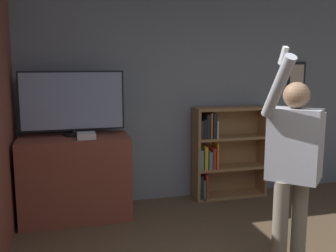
# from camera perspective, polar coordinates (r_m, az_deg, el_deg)

# --- Properties ---
(wall_back) EXTENTS (6.03, 0.09, 2.70)m
(wall_back) POSITION_cam_1_polar(r_m,az_deg,el_deg) (5.10, 1.83, 4.44)
(wall_back) COLOR gray
(wall_back) RESTS_ON ground_plane
(tv_ledge) EXTENTS (1.22, 0.61, 0.95)m
(tv_ledge) POSITION_cam_1_polar(r_m,az_deg,el_deg) (4.64, -13.28, -7.33)
(tv_ledge) COLOR brown
(tv_ledge) RESTS_ON ground_plane
(television) EXTENTS (1.16, 0.22, 0.73)m
(television) POSITION_cam_1_polar(r_m,az_deg,el_deg) (4.57, -13.71, 3.36)
(television) COLOR black
(television) RESTS_ON tv_ledge
(game_console) EXTENTS (0.20, 0.21, 0.06)m
(game_console) POSITION_cam_1_polar(r_m,az_deg,el_deg) (4.41, -11.78, -1.38)
(game_console) COLOR white
(game_console) RESTS_ON tv_ledge
(bookshelf) EXTENTS (0.98, 0.28, 1.20)m
(bookshelf) POSITION_cam_1_polar(r_m,az_deg,el_deg) (5.22, 7.89, -3.70)
(bookshelf) COLOR #997047
(bookshelf) RESTS_ON ground_plane
(person) EXTENTS (0.56, 0.53, 1.90)m
(person) POSITION_cam_1_polar(r_m,az_deg,el_deg) (3.41, 17.73, -4.77)
(person) COLOR gray
(person) RESTS_ON ground_plane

